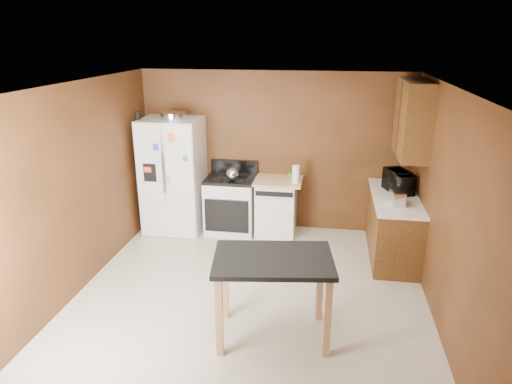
% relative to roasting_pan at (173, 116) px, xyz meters
% --- Properties ---
extents(floor, '(4.50, 4.50, 0.00)m').
position_rel_roasting_pan_xyz_m(floor, '(1.49, -1.87, -1.85)').
color(floor, beige).
rests_on(floor, ground).
extents(ceiling, '(4.50, 4.50, 0.00)m').
position_rel_roasting_pan_xyz_m(ceiling, '(1.49, -1.87, 0.65)').
color(ceiling, white).
rests_on(ceiling, ground).
extents(wall_back, '(4.20, 0.00, 4.20)m').
position_rel_roasting_pan_xyz_m(wall_back, '(1.49, 0.38, -0.60)').
color(wall_back, brown).
rests_on(wall_back, ground).
extents(wall_front, '(4.20, 0.00, 4.20)m').
position_rel_roasting_pan_xyz_m(wall_front, '(1.49, -4.12, -0.60)').
color(wall_front, brown).
rests_on(wall_front, ground).
extents(wall_left, '(0.00, 4.50, 4.50)m').
position_rel_roasting_pan_xyz_m(wall_left, '(-0.61, -1.87, -0.60)').
color(wall_left, brown).
rests_on(wall_left, ground).
extents(wall_right, '(0.00, 4.50, 4.50)m').
position_rel_roasting_pan_xyz_m(wall_right, '(3.59, -1.87, -0.60)').
color(wall_right, brown).
rests_on(wall_right, ground).
extents(roasting_pan, '(0.39, 0.39, 0.10)m').
position_rel_roasting_pan_xyz_m(roasting_pan, '(0.00, 0.00, 0.00)').
color(roasting_pan, silver).
rests_on(roasting_pan, refrigerator).
extents(pen_cup, '(0.08, 0.08, 0.12)m').
position_rel_roasting_pan_xyz_m(pen_cup, '(-0.50, -0.14, 0.01)').
color(pen_cup, black).
rests_on(pen_cup, refrigerator).
extents(kettle, '(0.20, 0.20, 0.20)m').
position_rel_roasting_pan_xyz_m(kettle, '(0.91, -0.10, -0.85)').
color(kettle, silver).
rests_on(kettle, gas_range).
extents(paper_towel, '(0.12, 0.12, 0.26)m').
position_rel_roasting_pan_xyz_m(paper_towel, '(1.87, -0.02, -0.83)').
color(paper_towel, white).
rests_on(paper_towel, dishwasher).
extents(green_canister, '(0.10, 0.10, 0.10)m').
position_rel_roasting_pan_xyz_m(green_canister, '(1.78, 0.14, -0.91)').
color(green_canister, green).
rests_on(green_canister, dishwasher).
extents(toaster, '(0.19, 0.27, 0.18)m').
position_rel_roasting_pan_xyz_m(toaster, '(3.26, -0.77, -0.86)').
color(toaster, silver).
rests_on(toaster, right_cabinets).
extents(microwave, '(0.49, 0.58, 0.27)m').
position_rel_roasting_pan_xyz_m(microwave, '(3.33, -0.23, -0.81)').
color(microwave, black).
rests_on(microwave, right_cabinets).
extents(refrigerator, '(0.90, 0.80, 1.80)m').
position_rel_roasting_pan_xyz_m(refrigerator, '(-0.06, -0.00, -0.95)').
color(refrigerator, white).
rests_on(refrigerator, ground).
extents(gas_range, '(0.76, 0.68, 1.10)m').
position_rel_roasting_pan_xyz_m(gas_range, '(0.85, 0.06, -1.39)').
color(gas_range, white).
rests_on(gas_range, ground).
extents(dishwasher, '(0.78, 0.63, 0.89)m').
position_rel_roasting_pan_xyz_m(dishwasher, '(1.57, 0.08, -1.40)').
color(dishwasher, white).
rests_on(dishwasher, ground).
extents(right_cabinets, '(0.63, 1.58, 2.45)m').
position_rel_roasting_pan_xyz_m(right_cabinets, '(3.33, -0.39, -0.94)').
color(right_cabinets, brown).
rests_on(right_cabinets, ground).
extents(island, '(1.29, 0.95, 0.91)m').
position_rel_roasting_pan_xyz_m(island, '(1.85, -2.53, -1.08)').
color(island, black).
rests_on(island, ground).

